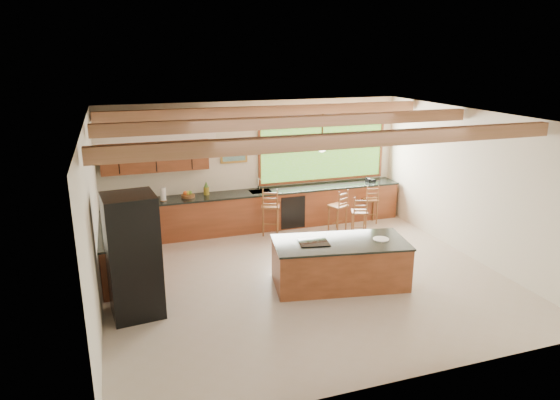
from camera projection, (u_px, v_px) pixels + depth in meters
name	position (u px, v px, depth m)	size (l,w,h in m)	color
ground	(305.00, 278.00, 9.36)	(7.20, 7.20, 0.00)	#BAAC9A
room_shell	(285.00, 156.00, 9.28)	(7.27, 6.54, 3.02)	beige
counter_run	(231.00, 218.00, 11.27)	(7.12, 3.10, 1.23)	brown
island	(340.00, 263.00, 8.99)	(2.53, 1.51, 0.85)	brown
refrigerator	(133.00, 256.00, 7.81)	(0.85, 0.83, 2.00)	black
bar_stool_a	(271.00, 207.00, 11.37)	(0.53, 0.53, 1.14)	brown
bar_stool_b	(339.00, 207.00, 11.62)	(0.48, 0.48, 1.02)	brown
bar_stool_c	(371.00, 201.00, 12.19)	(0.41, 0.41, 0.99)	brown
bar_stool_d	(360.00, 213.00, 11.27)	(0.45, 0.45, 0.98)	brown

